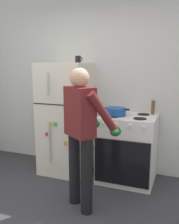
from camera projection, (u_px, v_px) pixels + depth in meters
kitchen_wall_back at (105, 82)px, 3.89m from camera, size 6.00×0.10×2.70m
refrigerator at (66, 118)px, 3.82m from camera, size 0.68×0.72×1.65m
stove_range at (127, 149)px, 3.55m from camera, size 0.76×0.67×0.94m
person_cook at (82, 127)px, 2.79m from camera, size 0.64×0.67×1.60m
red_pot at (116, 111)px, 3.46m from camera, size 0.36×0.26×0.10m
coffee_mug at (78, 59)px, 3.63m from camera, size 0.11×0.08×0.10m
pepper_mill at (153, 107)px, 3.52m from camera, size 0.05×0.05×0.19m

